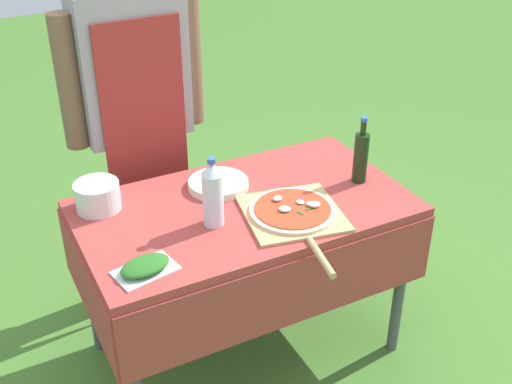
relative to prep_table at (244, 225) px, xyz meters
name	(u,v)px	position (x,y,z in m)	size (l,w,h in m)	color
ground_plane	(246,347)	(0.00, 0.00, -0.64)	(12.00, 12.00, 0.00)	#477A2D
prep_table	(244,225)	(0.00, 0.00, 0.00)	(1.26, 0.72, 0.73)	#A83D38
person_cook	(135,102)	(-0.21, 0.60, 0.33)	(0.61, 0.21, 1.64)	#70604C
pizza_on_peel	(294,213)	(0.12, -0.16, 0.11)	(0.41, 0.59, 0.05)	tan
oil_bottle	(361,156)	(0.49, -0.05, 0.20)	(0.06, 0.06, 0.28)	black
water_bottle	(213,194)	(-0.16, -0.07, 0.22)	(0.07, 0.07, 0.26)	silver
herb_container	(145,267)	(-0.47, -0.23, 0.11)	(0.22, 0.16, 0.04)	silver
mixing_tub	(98,196)	(-0.50, 0.22, 0.15)	(0.17, 0.17, 0.11)	silver
plate_stack	(218,184)	(-0.03, 0.16, 0.11)	(0.24, 0.24, 0.03)	beige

